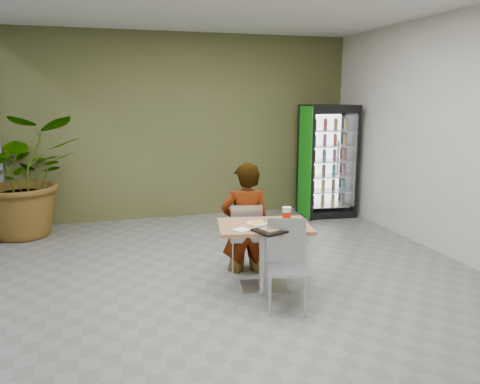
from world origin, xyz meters
name	(u,v)px	position (x,y,z in m)	size (l,w,h in m)	color
ground	(241,290)	(0.00, 0.00, 0.00)	(7.00, 7.00, 0.00)	slate
room_envelope	(241,147)	(0.00, 0.00, 1.60)	(6.00, 7.00, 3.20)	beige
dining_table	(264,243)	(0.25, -0.04, 0.54)	(1.09, 0.85, 0.75)	#AB7349
chair_far	(246,232)	(0.22, 0.54, 0.50)	(0.44, 0.44, 0.86)	#B1B4B6
chair_near	(287,257)	(0.34, -0.50, 0.53)	(0.50, 0.51, 0.90)	#B1B4B6
seated_woman	(246,229)	(0.23, 0.58, 0.53)	(0.61, 0.39, 1.65)	black
pizza_plate	(257,222)	(0.19, 0.01, 0.77)	(0.30, 0.23, 0.03)	white
soda_cup	(287,215)	(0.51, -0.04, 0.84)	(0.10, 0.10, 0.18)	white
napkin_stack	(242,230)	(-0.06, -0.22, 0.76)	(0.15, 0.15, 0.02)	white
cafeteria_tray	(274,230)	(0.27, -0.31, 0.76)	(0.40, 0.29, 0.02)	black
beverage_fridge	(328,161)	(2.46, 2.86, 0.99)	(0.96, 0.77, 1.98)	black
potted_plant	(24,176)	(-2.58, 2.97, 0.93)	(1.68, 1.45, 1.86)	#37702C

